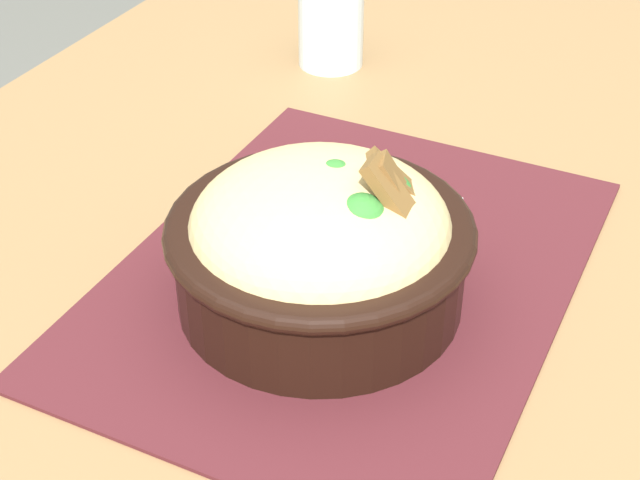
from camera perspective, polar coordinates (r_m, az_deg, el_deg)
table at (r=0.77m, az=0.76°, el=-4.45°), size 1.21×0.79×0.73m
placemat at (r=0.69m, az=1.55°, el=-1.98°), size 0.41×0.31×0.00m
bowl at (r=0.64m, az=0.07°, el=-0.12°), size 0.21×0.21×0.12m
fork at (r=0.78m, az=3.09°, el=2.85°), size 0.04×0.13×0.00m
drinking_glass at (r=0.98m, az=0.65°, el=12.50°), size 0.06×0.06×0.09m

